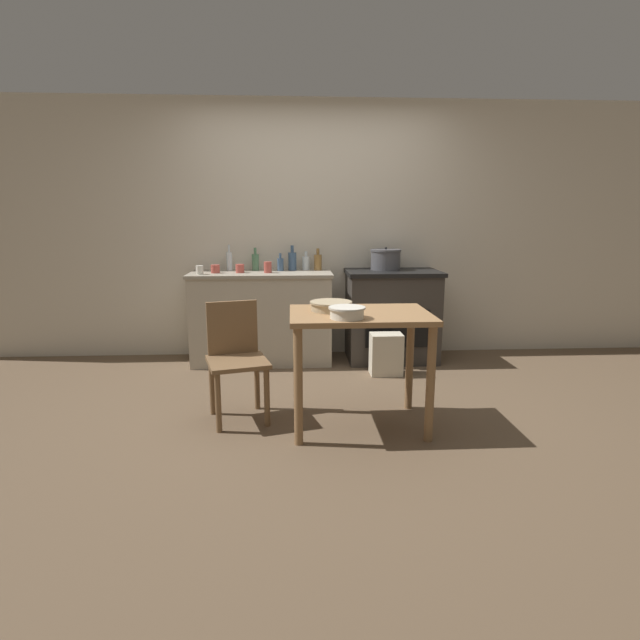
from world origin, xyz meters
The scene contains 20 objects.
ground_plane centered at (0.00, 0.00, 0.00)m, with size 14.00×14.00×0.00m, color brown.
wall_back centered at (0.00, 1.58, 1.27)m, with size 8.00×0.07×2.55m.
counter_cabinet centered at (-0.53, 1.27, 0.45)m, with size 1.37×0.59×0.89m.
stove centered at (0.76, 1.26, 0.45)m, with size 0.91×0.62×0.90m.
work_table centered at (0.22, -0.34, 0.65)m, with size 0.93×0.66×0.79m.
chair centered at (-0.63, -0.15, 0.45)m, with size 0.49×0.49×0.83m.
flour_sack centered at (0.62, 0.76, 0.19)m, with size 0.29×0.20×0.38m, color beige.
stock_pot centered at (0.70, 1.33, 1.00)m, with size 0.30×0.30×0.23m.
mixing_bowl_large centered at (0.03, -0.27, 0.83)m, with size 0.29×0.29×0.06m.
mixing_bowl_small centered at (0.11, -0.54, 0.84)m, with size 0.23×0.23×0.07m.
bottle_far_left centered at (-0.85, 1.44, 0.99)m, with size 0.06×0.06×0.26m.
bottle_left centered at (-0.34, 1.38, 0.96)m, with size 0.06×0.06×0.18m.
bottle_mid_left centered at (-0.22, 1.43, 0.98)m, with size 0.08×0.08×0.25m.
bottle_center_left centered at (-0.08, 1.48, 0.96)m, with size 0.08×0.08×0.19m.
bottle_center centered at (0.03, 1.43, 0.97)m, with size 0.08×0.08×0.22m.
bottle_center_right centered at (-0.59, 1.45, 0.98)m, with size 0.07×0.07×0.23m.
cup_mid_right centered at (-0.73, 1.24, 0.93)m, with size 0.08×0.08×0.08m, color #B74C42.
cup_right centered at (-0.46, 1.23, 0.94)m, with size 0.07×0.07×0.10m, color #B74C42.
cup_far_right centered at (-0.96, 1.23, 0.93)m, with size 0.08×0.08×0.08m, color #B74C42.
cup_end_right centered at (-1.08, 1.12, 0.93)m, with size 0.07×0.07×0.08m, color silver.
Camera 1 is at (-0.23, -3.57, 1.42)m, focal length 28.00 mm.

